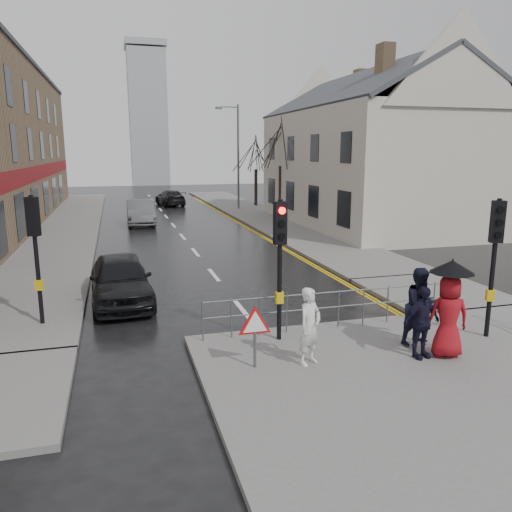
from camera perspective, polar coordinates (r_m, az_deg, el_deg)
ground at (r=12.14m, az=2.02°, el=-10.48°), size 120.00×120.00×0.00m
near_pavement at (r=10.67m, az=24.34°, el=-14.47°), size 10.00×9.00×0.14m
left_pavement at (r=34.12m, az=-20.75°, el=3.45°), size 4.00×44.00×0.14m
right_pavement at (r=37.32m, az=-0.15°, el=4.89°), size 4.00×40.00×0.14m
pavement_bridge_right at (r=17.52m, az=19.61°, el=-3.87°), size 4.00×4.20×0.14m
building_right_cream at (r=32.58m, az=12.86°, el=11.88°), size 9.00×16.40×10.10m
church_tower at (r=72.98m, az=-12.24°, el=15.07°), size 5.00×5.00×18.00m
traffic_signal_near_left at (r=11.67m, az=2.75°, el=1.21°), size 0.28×0.27×3.40m
traffic_signal_near_right at (r=13.15m, az=25.67°, el=1.26°), size 0.34×0.33×3.40m
traffic_signal_far_left at (r=14.01m, az=-23.96°, el=1.99°), size 0.34×0.33×3.40m
guard_railing_front at (r=13.06m, az=9.45°, el=-5.01°), size 7.14×0.04×1.00m
warning_sign at (r=10.47m, az=-0.12°, el=-8.09°), size 0.80×0.07×1.35m
street_lamp at (r=39.78m, az=-2.30°, el=12.00°), size 1.83×0.25×8.00m
tree_near at (r=34.47m, az=2.86°, el=12.73°), size 2.40×2.40×6.58m
tree_far at (r=42.26m, az=-0.01°, el=11.62°), size 2.40×2.40×5.64m
pedestrian_a at (r=10.74m, az=6.16°, el=-7.99°), size 0.73×0.66×1.68m
pedestrian_b at (r=12.35m, az=18.29°, el=-5.46°), size 1.04×0.90×1.85m
pedestrian_with_umbrella at (r=11.74m, az=21.20°, el=-5.37°), size 1.02×0.96×2.18m
pedestrian_d at (r=11.59m, az=18.39°, el=-7.20°), size 0.99×0.51×1.62m
car_parked at (r=15.94m, az=-15.23°, el=-2.57°), size 1.97×4.50×1.51m
car_mid at (r=32.86m, az=-13.05°, el=4.88°), size 1.66×4.75×1.56m
car_far at (r=44.10m, az=-9.78°, el=6.57°), size 2.45×4.78×1.33m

